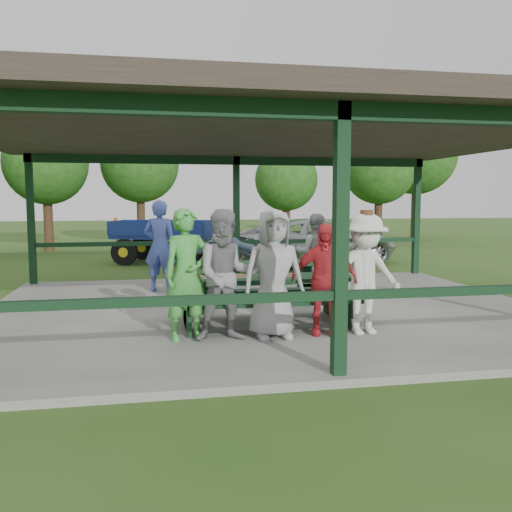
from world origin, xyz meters
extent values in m
plane|color=#2B5219|center=(0.00, 0.00, 0.00)|extent=(90.00, 90.00, 0.00)
cube|color=slate|center=(0.00, 0.00, 0.05)|extent=(10.00, 8.00, 0.10)
cube|color=black|center=(0.00, -3.80, 1.60)|extent=(0.15, 0.15, 3.00)
cube|color=black|center=(-4.80, 3.80, 1.60)|extent=(0.15, 0.15, 3.00)
cube|color=black|center=(0.00, 3.80, 1.60)|extent=(0.15, 0.15, 3.00)
cube|color=black|center=(4.80, 3.80, 1.60)|extent=(0.15, 0.15, 3.00)
cube|color=black|center=(-2.40, -3.80, 1.00)|extent=(4.65, 0.10, 0.10)
cube|color=black|center=(-2.40, 3.80, 1.00)|extent=(4.65, 0.10, 0.10)
cube|color=black|center=(2.40, 3.80, 1.00)|extent=(4.65, 0.10, 0.10)
cube|color=black|center=(0.00, -3.80, 3.00)|extent=(9.80, 0.15, 0.20)
cube|color=black|center=(0.00, 3.80, 3.00)|extent=(9.80, 0.15, 0.20)
cube|color=#2D2420|center=(0.00, 0.00, 3.22)|extent=(10.60, 8.60, 0.24)
cube|color=black|center=(-0.32, -1.20, 0.82)|extent=(2.81, 0.75, 0.06)
cube|color=black|center=(-0.32, -1.75, 0.53)|extent=(2.81, 0.28, 0.05)
cube|color=black|center=(-0.32, -0.65, 0.53)|extent=(2.81, 0.28, 0.05)
cube|color=black|center=(-1.54, -1.20, 0.47)|extent=(0.06, 0.70, 0.75)
cube|color=black|center=(0.91, -1.20, 0.47)|extent=(0.06, 0.70, 0.75)
cube|color=black|center=(-1.54, -1.20, 0.33)|extent=(0.06, 1.39, 0.45)
cube|color=black|center=(0.91, -1.20, 0.33)|extent=(0.06, 1.39, 0.45)
cube|color=black|center=(-0.03, 0.80, 0.82)|extent=(2.36, 0.75, 0.06)
cube|color=black|center=(-0.03, 0.25, 0.53)|extent=(2.36, 0.28, 0.05)
cube|color=black|center=(-0.03, 1.35, 0.53)|extent=(2.36, 0.28, 0.05)
cube|color=black|center=(-1.03, 0.80, 0.47)|extent=(0.06, 0.70, 0.75)
cube|color=black|center=(0.97, 0.80, 0.47)|extent=(0.06, 0.70, 0.75)
cube|color=black|center=(-1.03, 0.80, 0.33)|extent=(0.06, 1.39, 0.45)
cube|color=black|center=(0.97, 0.80, 0.33)|extent=(0.06, 1.39, 0.45)
cylinder|color=white|center=(-1.34, -1.20, 0.86)|extent=(0.22, 0.22, 0.01)
torus|color=#A7793B|center=(-1.38, -1.22, 0.88)|extent=(0.10, 0.10, 0.03)
torus|color=#A7793B|center=(-1.30, -1.22, 0.88)|extent=(0.10, 0.10, 0.03)
torus|color=#A7793B|center=(-1.34, -1.16, 0.88)|extent=(0.10, 0.10, 0.03)
cylinder|color=white|center=(-0.70, -1.20, 0.86)|extent=(0.22, 0.22, 0.01)
torus|color=#A7793B|center=(-0.74, -1.22, 0.88)|extent=(0.10, 0.10, 0.03)
torus|color=#A7793B|center=(-0.66, -1.22, 0.88)|extent=(0.10, 0.10, 0.03)
torus|color=#A7793B|center=(-0.70, -1.16, 0.88)|extent=(0.10, 0.10, 0.03)
cylinder|color=white|center=(0.05, -1.20, 0.86)|extent=(0.22, 0.22, 0.01)
torus|color=#A7793B|center=(0.01, -1.22, 0.88)|extent=(0.10, 0.10, 0.03)
torus|color=#A7793B|center=(0.09, -1.22, 0.88)|extent=(0.10, 0.10, 0.03)
torus|color=#A7793B|center=(0.05, -1.16, 0.88)|extent=(0.10, 0.10, 0.03)
cylinder|color=white|center=(0.70, -1.20, 0.86)|extent=(0.22, 0.22, 0.01)
torus|color=#A7793B|center=(0.66, -1.22, 0.88)|extent=(0.10, 0.10, 0.03)
torus|color=#A7793B|center=(0.74, -1.22, 0.88)|extent=(0.10, 0.10, 0.03)
torus|color=#A7793B|center=(0.70, -1.16, 0.88)|extent=(0.10, 0.10, 0.03)
cylinder|color=#381E0F|center=(-1.55, -1.38, 0.90)|extent=(0.06, 0.06, 0.10)
cylinder|color=#381E0F|center=(-1.38, -1.38, 0.90)|extent=(0.06, 0.06, 0.10)
cylinder|color=#381E0F|center=(-1.21, -1.38, 0.90)|extent=(0.06, 0.06, 0.10)
cylinder|color=#381E0F|center=(-0.42, -1.38, 0.90)|extent=(0.06, 0.06, 0.10)
cylinder|color=#381E0F|center=(-0.37, -1.38, 0.90)|extent=(0.06, 0.06, 0.10)
cone|color=white|center=(-1.18, -1.00, 0.90)|extent=(0.09, 0.09, 0.10)
cone|color=white|center=(-0.92, -1.00, 0.90)|extent=(0.09, 0.09, 0.10)
cone|color=white|center=(0.58, -1.00, 0.90)|extent=(0.09, 0.09, 0.10)
cone|color=white|center=(0.76, -1.00, 0.90)|extent=(0.09, 0.09, 0.10)
imported|color=green|center=(-1.57, -1.97, 1.02)|extent=(0.76, 0.60, 1.84)
imported|color=gray|center=(-1.04, -2.10, 1.01)|extent=(0.89, 0.70, 1.83)
imported|color=#959497|center=(-0.37, -2.09, 1.02)|extent=(0.94, 0.66, 1.83)
imported|color=red|center=(0.39, -2.02, 0.91)|extent=(1.02, 0.65, 1.62)
imported|color=silver|center=(0.99, -2.10, 0.98)|extent=(1.19, 0.75, 1.75)
cylinder|color=#58311E|center=(0.99, -2.10, 1.79)|extent=(0.35, 0.35, 0.02)
cylinder|color=#58311E|center=(0.99, -2.10, 1.85)|extent=(0.21, 0.21, 0.11)
imported|color=#7F99C5|center=(-0.58, 1.57, 0.95)|extent=(1.65, 0.89, 1.69)
imported|color=#4357B0|center=(-1.89, 2.15, 1.08)|extent=(0.82, 0.66, 1.95)
imported|color=gray|center=(1.33, 1.52, 0.93)|extent=(0.96, 0.84, 1.66)
imported|color=silver|center=(3.09, 7.05, 0.73)|extent=(5.65, 3.58, 1.45)
cube|color=navy|center=(-1.73, 8.28, 0.87)|extent=(3.39, 2.45, 0.13)
cube|color=navy|center=(-1.98, 7.56, 1.15)|extent=(2.92, 1.06, 0.44)
cube|color=navy|center=(-1.48, 9.01, 1.15)|extent=(2.92, 1.06, 0.44)
cube|color=navy|center=(-3.18, 8.78, 1.15)|extent=(0.56, 1.47, 0.44)
cube|color=navy|center=(-0.29, 7.78, 1.15)|extent=(0.56, 1.47, 0.44)
cylinder|color=black|center=(-2.93, 7.83, 0.42)|extent=(0.85, 0.46, 0.83)
cylinder|color=yellow|center=(-2.93, 7.83, 0.42)|extent=(0.37, 0.33, 0.31)
cylinder|color=black|center=(-2.40, 9.38, 0.42)|extent=(0.85, 0.46, 0.83)
cylinder|color=yellow|center=(-2.40, 9.38, 0.42)|extent=(0.37, 0.33, 0.31)
cylinder|color=black|center=(-1.07, 7.19, 0.42)|extent=(0.85, 0.46, 0.83)
cylinder|color=yellow|center=(-1.07, 7.19, 0.42)|extent=(0.37, 0.33, 0.31)
cylinder|color=black|center=(-0.54, 8.74, 0.42)|extent=(0.85, 0.46, 0.83)
cylinder|color=yellow|center=(-0.54, 8.74, 0.42)|extent=(0.37, 0.33, 0.31)
cube|color=navy|center=(0.23, 7.60, 0.77)|extent=(1.06, 0.44, 0.09)
cone|color=#F2590C|center=(-3.23, 8.80, 1.26)|extent=(0.16, 0.42, 0.44)
cylinder|color=#311C13|center=(-6.15, 13.32, 1.28)|extent=(0.36, 0.36, 2.56)
sphere|color=#1E4512|center=(-6.15, 13.32, 3.48)|extent=(3.28, 3.28, 3.28)
cylinder|color=#311C13|center=(-2.56, 15.07, 1.33)|extent=(0.36, 0.36, 2.65)
sphere|color=#1E4512|center=(-2.56, 15.07, 3.61)|extent=(3.39, 3.39, 3.39)
cylinder|color=#311C13|center=(3.72, 13.77, 1.07)|extent=(0.36, 0.36, 2.15)
sphere|color=#1E4512|center=(3.72, 13.77, 2.92)|extent=(2.75, 2.75, 2.75)
cylinder|color=#311C13|center=(7.99, 13.65, 1.27)|extent=(0.36, 0.36, 2.55)
sphere|color=#1E4512|center=(7.99, 13.65, 3.46)|extent=(3.26, 3.26, 3.26)
cylinder|color=#311C13|center=(11.27, 16.62, 1.60)|extent=(0.36, 0.36, 3.20)
sphere|color=#1E4512|center=(11.27, 16.62, 4.36)|extent=(4.10, 4.10, 4.10)
camera|label=1|loc=(-2.01, -9.45, 2.06)|focal=38.00mm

